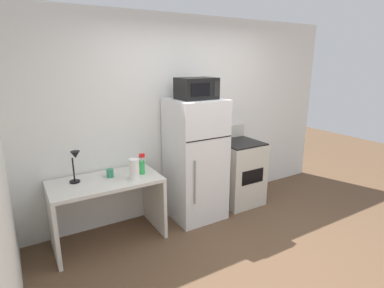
{
  "coord_description": "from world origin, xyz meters",
  "views": [
    {
      "loc": [
        -2.03,
        -1.91,
        2.03
      ],
      "look_at": [
        -0.23,
        1.1,
        1.07
      ],
      "focal_mm": 28.64,
      "sensor_mm": 36.0,
      "label": 1
    }
  ],
  "objects": [
    {
      "name": "oven_range",
      "position": [
        0.7,
        1.33,
        0.47
      ],
      "size": [
        0.59,
        0.61,
        1.1
      ],
      "color": "beige",
      "rests_on": "ground"
    },
    {
      "name": "desk_lamp",
      "position": [
        -1.51,
        1.39,
        0.99
      ],
      "size": [
        0.14,
        0.12,
        0.35
      ],
      "color": "black",
      "rests_on": "desk"
    },
    {
      "name": "paper_towel_roll",
      "position": [
        -0.94,
        1.15,
        0.87
      ],
      "size": [
        0.11,
        0.11,
        0.24
      ],
      "primitive_type": "cylinder",
      "color": "white",
      "rests_on": "desk"
    },
    {
      "name": "ground_plane",
      "position": [
        0.0,
        0.0,
        0.0
      ],
      "size": [
        12.0,
        12.0,
        0.0
      ],
      "primitive_type": "plane",
      "color": "brown"
    },
    {
      "name": "microwave",
      "position": [
        -0.05,
        1.29,
        1.7
      ],
      "size": [
        0.46,
        0.35,
        0.26
      ],
      "color": "black",
      "rests_on": "refrigerator"
    },
    {
      "name": "coffee_mug",
      "position": [
        -1.16,
        1.37,
        0.8
      ],
      "size": [
        0.08,
        0.08,
        0.09
      ],
      "primitive_type": "cylinder",
      "color": "#338C66",
      "rests_on": "desk"
    },
    {
      "name": "wall_back_white",
      "position": [
        0.0,
        1.7,
        1.3
      ],
      "size": [
        5.0,
        0.1,
        2.6
      ],
      "primitive_type": "cube",
      "color": "white",
      "rests_on": "ground"
    },
    {
      "name": "spray_bottle",
      "position": [
        -0.8,
        1.27,
        0.85
      ],
      "size": [
        0.06,
        0.06,
        0.25
      ],
      "color": "green",
      "rests_on": "desk"
    },
    {
      "name": "refrigerator",
      "position": [
        -0.05,
        1.31,
        0.79
      ],
      "size": [
        0.65,
        0.66,
        1.57
      ],
      "color": "white",
      "rests_on": "ground"
    },
    {
      "name": "desk",
      "position": [
        -1.23,
        1.31,
        0.53
      ],
      "size": [
        1.2,
        0.64,
        0.75
      ],
      "color": "silver",
      "rests_on": "ground"
    }
  ]
}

